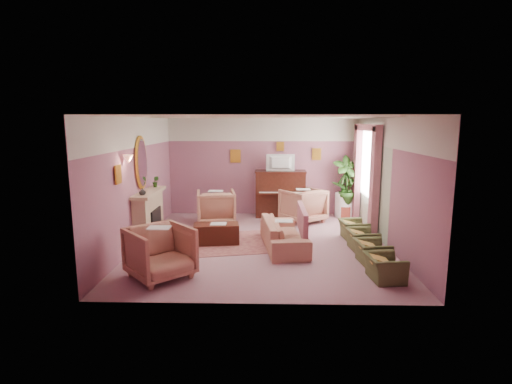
{
  "coord_description": "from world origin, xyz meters",
  "views": [
    {
      "loc": [
        0.08,
        -8.62,
        2.7
      ],
      "look_at": [
        -0.14,
        0.4,
        1.11
      ],
      "focal_mm": 28.0,
      "sensor_mm": 36.0,
      "label": 1
    }
  ],
  "objects_px": {
    "olive_chair_c": "(362,237)",
    "side_table": "(344,205)",
    "floral_armchair_left": "(216,206)",
    "floral_armchair_front": "(160,250)",
    "olive_chair_a": "(385,264)",
    "coffee_table": "(216,234)",
    "television": "(281,161)",
    "olive_chair_b": "(372,249)",
    "olive_chair_d": "(354,227)",
    "sofa": "(284,229)",
    "floral_armchair_right": "(303,204)",
    "piano": "(280,194)"
  },
  "relations": [
    {
      "from": "television",
      "to": "floral_armchair_right",
      "type": "height_order",
      "value": "television"
    },
    {
      "from": "side_table",
      "to": "coffee_table",
      "type": "bearing_deg",
      "value": -142.02
    },
    {
      "from": "olive_chair_d",
      "to": "olive_chair_a",
      "type": "bearing_deg",
      "value": -90.0
    },
    {
      "from": "side_table",
      "to": "floral_armchair_left",
      "type": "bearing_deg",
      "value": -165.56
    },
    {
      "from": "floral_armchair_right",
      "to": "olive_chair_c",
      "type": "height_order",
      "value": "floral_armchair_right"
    },
    {
      "from": "olive_chair_b",
      "to": "side_table",
      "type": "bearing_deg",
      "value": 87.07
    },
    {
      "from": "television",
      "to": "floral_armchair_left",
      "type": "relative_size",
      "value": 0.79
    },
    {
      "from": "floral_armchair_left",
      "to": "olive_chair_a",
      "type": "xyz_separation_m",
      "value": [
        3.37,
        -3.73,
        -0.21
      ]
    },
    {
      "from": "floral_armchair_left",
      "to": "olive_chair_c",
      "type": "relative_size",
      "value": 1.5
    },
    {
      "from": "olive_chair_c",
      "to": "television",
      "type": "bearing_deg",
      "value": 118.5
    },
    {
      "from": "floral_armchair_left",
      "to": "floral_armchair_front",
      "type": "height_order",
      "value": "same"
    },
    {
      "from": "piano",
      "to": "olive_chair_c",
      "type": "height_order",
      "value": "piano"
    },
    {
      "from": "coffee_table",
      "to": "floral_armchair_front",
      "type": "relative_size",
      "value": 0.98
    },
    {
      "from": "floral_armchair_front",
      "to": "olive_chair_d",
      "type": "xyz_separation_m",
      "value": [
        3.88,
        2.45,
        -0.21
      ]
    },
    {
      "from": "side_table",
      "to": "olive_chair_b",
      "type": "bearing_deg",
      "value": -92.93
    },
    {
      "from": "olive_chair_b",
      "to": "olive_chair_d",
      "type": "xyz_separation_m",
      "value": [
        0.0,
        1.64,
        0.0
      ]
    },
    {
      "from": "olive_chair_b",
      "to": "olive_chair_d",
      "type": "bearing_deg",
      "value": 90.0
    },
    {
      "from": "floral_armchair_right",
      "to": "olive_chair_b",
      "type": "xyz_separation_m",
      "value": [
        1.04,
        -3.24,
        -0.21
      ]
    },
    {
      "from": "floral_armchair_left",
      "to": "olive_chair_a",
      "type": "distance_m",
      "value": 5.03
    },
    {
      "from": "sofa",
      "to": "olive_chair_d",
      "type": "bearing_deg",
      "value": 22.06
    },
    {
      "from": "television",
      "to": "sofa",
      "type": "height_order",
      "value": "television"
    },
    {
      "from": "side_table",
      "to": "olive_chair_a",
      "type": "bearing_deg",
      "value": -92.41
    },
    {
      "from": "coffee_table",
      "to": "piano",
      "type": "bearing_deg",
      "value": 60.35
    },
    {
      "from": "coffee_table",
      "to": "side_table",
      "type": "xyz_separation_m",
      "value": [
        3.35,
        2.62,
        0.12
      ]
    },
    {
      "from": "floral_armchair_left",
      "to": "floral_armchair_front",
      "type": "xyz_separation_m",
      "value": [
        -0.51,
        -3.72,
        0.0
      ]
    },
    {
      "from": "piano",
      "to": "olive_chair_b",
      "type": "relative_size",
      "value": 2.06
    },
    {
      "from": "television",
      "to": "floral_armchair_front",
      "type": "bearing_deg",
      "value": -115.83
    },
    {
      "from": "olive_chair_a",
      "to": "olive_chair_b",
      "type": "height_order",
      "value": "same"
    },
    {
      "from": "television",
      "to": "piano",
      "type": "bearing_deg",
      "value": 90.0
    },
    {
      "from": "olive_chair_c",
      "to": "side_table",
      "type": "relative_size",
      "value": 0.97
    },
    {
      "from": "floral_armchair_right",
      "to": "olive_chair_a",
      "type": "xyz_separation_m",
      "value": [
        1.04,
        -4.06,
        -0.21
      ]
    },
    {
      "from": "olive_chair_d",
      "to": "television",
      "type": "bearing_deg",
      "value": 126.73
    },
    {
      "from": "sofa",
      "to": "olive_chair_c",
      "type": "height_order",
      "value": "sofa"
    },
    {
      "from": "television",
      "to": "olive_chair_a",
      "type": "xyz_separation_m",
      "value": [
        1.63,
        -4.65,
        -1.31
      ]
    },
    {
      "from": "olive_chair_a",
      "to": "olive_chair_c",
      "type": "bearing_deg",
      "value": 90.0
    },
    {
      "from": "coffee_table",
      "to": "olive_chair_c",
      "type": "distance_m",
      "value": 3.18
    },
    {
      "from": "floral_armchair_right",
      "to": "piano",
      "type": "bearing_deg",
      "value": 133.08
    },
    {
      "from": "olive_chair_c",
      "to": "side_table",
      "type": "xyz_separation_m",
      "value": [
        0.2,
        3.0,
        0.06
      ]
    },
    {
      "from": "sofa",
      "to": "olive_chair_a",
      "type": "distance_m",
      "value": 2.44
    },
    {
      "from": "sofa",
      "to": "floral_armchair_right",
      "type": "xyz_separation_m",
      "value": [
        0.62,
        2.27,
        0.09
      ]
    },
    {
      "from": "olive_chair_c",
      "to": "side_table",
      "type": "bearing_deg",
      "value": 86.28
    },
    {
      "from": "floral_armchair_left",
      "to": "olive_chair_d",
      "type": "height_order",
      "value": "floral_armchair_left"
    },
    {
      "from": "sofa",
      "to": "olive_chair_c",
      "type": "relative_size",
      "value": 3.02
    },
    {
      "from": "sofa",
      "to": "olive_chair_b",
      "type": "height_order",
      "value": "sofa"
    },
    {
      "from": "olive_chair_b",
      "to": "olive_chair_d",
      "type": "height_order",
      "value": "same"
    },
    {
      "from": "sofa",
      "to": "floral_armchair_front",
      "type": "relative_size",
      "value": 2.02
    },
    {
      "from": "coffee_table",
      "to": "olive_chair_d",
      "type": "bearing_deg",
      "value": 7.79
    },
    {
      "from": "floral_armchair_front",
      "to": "olive_chair_b",
      "type": "height_order",
      "value": "floral_armchair_front"
    },
    {
      "from": "floral_armchair_right",
      "to": "olive_chair_d",
      "type": "height_order",
      "value": "floral_armchair_right"
    },
    {
      "from": "piano",
      "to": "coffee_table",
      "type": "distance_m",
      "value": 3.1
    }
  ]
}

